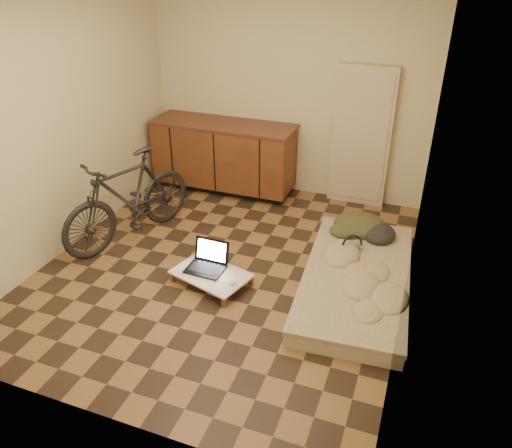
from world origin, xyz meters
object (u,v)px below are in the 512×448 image
(bicycle, at_px, (128,194))
(lap_desk, at_px, (211,274))
(futon, at_px, (356,280))
(laptop, at_px, (207,263))

(bicycle, relative_size, lap_desk, 2.06)
(bicycle, distance_m, futon, 2.54)
(bicycle, distance_m, lap_desk, 1.35)
(laptop, bearing_deg, lap_desk, -46.05)
(futon, bearing_deg, lap_desk, -166.32)
(bicycle, height_order, lap_desk, bicycle)
(bicycle, height_order, laptop, bicycle)
(bicycle, xyz_separation_m, laptop, (1.11, -0.40, -0.37))
(bicycle, relative_size, laptop, 4.59)
(futon, xyz_separation_m, lap_desk, (-1.32, -0.42, 0.02))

